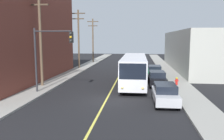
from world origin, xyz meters
The scene contains 15 objects.
ground_plane centered at (0.00, 0.00, 0.00)m, with size 120.00×120.00×0.00m, color black.
sidewalk_left centered at (-7.25, 10.00, 0.07)m, with size 2.50×90.00×0.15m, color gray.
sidewalk_right centered at (7.25, 10.00, 0.07)m, with size 2.50×90.00×0.15m, color gray.
lane_stripe_center centered at (0.00, 15.00, 0.01)m, with size 0.16×60.00×0.01m, color #D8CC4C.
building_left_brick centered at (-13.49, 7.38, 6.80)m, with size 10.00×23.59×13.60m.
building_right_warehouse centered at (14.50, 21.05, 3.20)m, with size 12.00×25.65×6.40m.
city_bus centered at (2.20, 6.83, 1.82)m, with size 2.60×12.17×3.20m.
parked_car_silver centered at (4.81, -0.70, 0.84)m, with size 1.87×4.42×1.62m.
parked_car_black centered at (4.73, 6.46, 0.84)m, with size 1.89×4.43×1.62m.
parked_car_green centered at (4.83, 11.77, 0.84)m, with size 1.93×4.45×1.62m.
utility_pole_near centered at (-7.65, 4.45, 5.65)m, with size 2.40×0.28×10.00m.
utility_pole_mid centered at (-7.63, 19.80, 5.59)m, with size 2.40×0.28×9.88m.
utility_pole_far centered at (-7.14, 29.72, 5.26)m, with size 2.40×0.28×9.24m.
traffic_signal_left_corner centered at (-5.41, 1.61, 4.30)m, with size 3.75×0.48×6.00m.
fire_hydrant centered at (6.85, 6.42, 0.58)m, with size 0.44×0.26×0.84m.
Camera 1 is at (2.68, -18.73, 5.16)m, focal length 36.52 mm.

